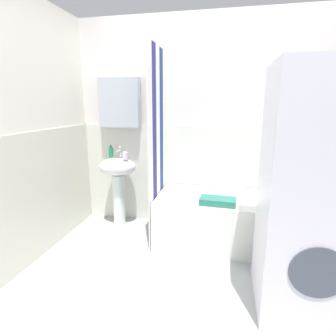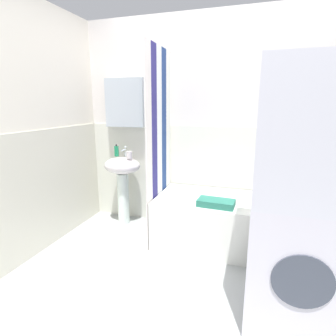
{
  "view_description": "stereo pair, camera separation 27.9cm",
  "coord_description": "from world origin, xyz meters",
  "px_view_note": "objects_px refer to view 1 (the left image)",
  "views": [
    {
      "loc": [
        0.17,
        -1.92,
        1.45
      ],
      "look_at": [
        -0.39,
        0.74,
        0.81
      ],
      "focal_mm": 29.47,
      "sensor_mm": 36.0,
      "label": 1
    },
    {
      "loc": [
        0.44,
        -1.85,
        1.45
      ],
      "look_at": [
        -0.39,
        0.74,
        0.81
      ],
      "focal_mm": 29.47,
      "sensor_mm": 36.0,
      "label": 2
    }
  ],
  "objects_px": {
    "toothbrush_cup": "(125,156)",
    "shampoo_bottle": "(296,185)",
    "conditioner_bottle": "(284,183)",
    "towel_folded": "(218,201)",
    "sink": "(118,177)",
    "bathtub": "(231,220)",
    "lotion_bottle": "(262,183)",
    "soap_dispenser": "(111,152)",
    "washer_dryer_stack": "(310,194)",
    "body_wash_bottle": "(274,184)"
  },
  "relations": [
    {
      "from": "toothbrush_cup",
      "to": "shampoo_bottle",
      "type": "bearing_deg",
      "value": 5.06
    },
    {
      "from": "conditioner_bottle",
      "to": "towel_folded",
      "type": "distance_m",
      "value": 0.88
    },
    {
      "from": "toothbrush_cup",
      "to": "shampoo_bottle",
      "type": "relative_size",
      "value": 0.5
    },
    {
      "from": "sink",
      "to": "towel_folded",
      "type": "height_order",
      "value": "sink"
    },
    {
      "from": "bathtub",
      "to": "sink",
      "type": "bearing_deg",
      "value": 172.26
    },
    {
      "from": "bathtub",
      "to": "lotion_bottle",
      "type": "distance_m",
      "value": 0.56
    },
    {
      "from": "soap_dispenser",
      "to": "toothbrush_cup",
      "type": "xyz_separation_m",
      "value": [
        0.21,
        -0.09,
        -0.02
      ]
    },
    {
      "from": "washer_dryer_stack",
      "to": "conditioner_bottle",
      "type": "bearing_deg",
      "value": 86.77
    },
    {
      "from": "towel_folded",
      "to": "washer_dryer_stack",
      "type": "bearing_deg",
      "value": -45.15
    },
    {
      "from": "shampoo_bottle",
      "to": "conditioner_bottle",
      "type": "bearing_deg",
      "value": -177.66
    },
    {
      "from": "shampoo_bottle",
      "to": "body_wash_bottle",
      "type": "distance_m",
      "value": 0.23
    },
    {
      "from": "conditioner_bottle",
      "to": "shampoo_bottle",
      "type": "bearing_deg",
      "value": 2.34
    },
    {
      "from": "conditioner_bottle",
      "to": "towel_folded",
      "type": "xyz_separation_m",
      "value": [
        -0.69,
        -0.54,
        -0.07
      ]
    },
    {
      "from": "sink",
      "to": "lotion_bottle",
      "type": "height_order",
      "value": "sink"
    },
    {
      "from": "soap_dispenser",
      "to": "conditioner_bottle",
      "type": "bearing_deg",
      "value": 2.18
    },
    {
      "from": "toothbrush_cup",
      "to": "lotion_bottle",
      "type": "distance_m",
      "value": 1.56
    },
    {
      "from": "shampoo_bottle",
      "to": "towel_folded",
      "type": "xyz_separation_m",
      "value": [
        -0.81,
        -0.54,
        -0.05
      ]
    },
    {
      "from": "sink",
      "to": "toothbrush_cup",
      "type": "xyz_separation_m",
      "value": [
        0.11,
        -0.03,
        0.26
      ]
    },
    {
      "from": "bathtub",
      "to": "conditioner_bottle",
      "type": "distance_m",
      "value": 0.72
    },
    {
      "from": "toothbrush_cup",
      "to": "conditioner_bottle",
      "type": "distance_m",
      "value": 1.78
    },
    {
      "from": "body_wash_bottle",
      "to": "lotion_bottle",
      "type": "relative_size",
      "value": 0.92
    },
    {
      "from": "conditioner_bottle",
      "to": "washer_dryer_stack",
      "type": "bearing_deg",
      "value": -93.23
    },
    {
      "from": "sink",
      "to": "washer_dryer_stack",
      "type": "relative_size",
      "value": 0.48
    },
    {
      "from": "washer_dryer_stack",
      "to": "lotion_bottle",
      "type": "bearing_deg",
      "value": 97.8
    },
    {
      "from": "bathtub",
      "to": "body_wash_bottle",
      "type": "relative_size",
      "value": 8.76
    },
    {
      "from": "soap_dispenser",
      "to": "body_wash_bottle",
      "type": "bearing_deg",
      "value": 2.03
    },
    {
      "from": "conditioner_bottle",
      "to": "lotion_bottle",
      "type": "distance_m",
      "value": 0.22
    },
    {
      "from": "body_wash_bottle",
      "to": "washer_dryer_stack",
      "type": "distance_m",
      "value": 1.18
    },
    {
      "from": "bathtub",
      "to": "conditioner_bottle",
      "type": "bearing_deg",
      "value": 29.88
    },
    {
      "from": "towel_folded",
      "to": "shampoo_bottle",
      "type": "bearing_deg",
      "value": 33.69
    },
    {
      "from": "sink",
      "to": "lotion_bottle",
      "type": "relative_size",
      "value": 4.31
    },
    {
      "from": "lotion_bottle",
      "to": "towel_folded",
      "type": "distance_m",
      "value": 0.7
    },
    {
      "from": "shampoo_bottle",
      "to": "conditioner_bottle",
      "type": "relative_size",
      "value": 0.78
    },
    {
      "from": "body_wash_bottle",
      "to": "towel_folded",
      "type": "height_order",
      "value": "body_wash_bottle"
    },
    {
      "from": "lotion_bottle",
      "to": "shampoo_bottle",
      "type": "bearing_deg",
      "value": 2.57
    },
    {
      "from": "soap_dispenser",
      "to": "body_wash_bottle",
      "type": "xyz_separation_m",
      "value": [
        1.87,
        0.07,
        -0.3
      ]
    },
    {
      "from": "sink",
      "to": "body_wash_bottle",
      "type": "distance_m",
      "value": 1.77
    },
    {
      "from": "body_wash_bottle",
      "to": "sink",
      "type": "bearing_deg",
      "value": -175.96
    },
    {
      "from": "toothbrush_cup",
      "to": "shampoo_bottle",
      "type": "distance_m",
      "value": 1.91
    },
    {
      "from": "sink",
      "to": "conditioner_bottle",
      "type": "bearing_deg",
      "value": 4.1
    },
    {
      "from": "sink",
      "to": "washer_dryer_stack",
      "type": "bearing_deg",
      "value": -29.71
    },
    {
      "from": "conditioner_bottle",
      "to": "lotion_bottle",
      "type": "xyz_separation_m",
      "value": [
        -0.22,
        -0.01,
        -0.01
      ]
    },
    {
      "from": "towel_folded",
      "to": "washer_dryer_stack",
      "type": "xyz_separation_m",
      "value": [
        0.62,
        -0.62,
        0.32
      ]
    },
    {
      "from": "bathtub",
      "to": "towel_folded",
      "type": "bearing_deg",
      "value": -122.28
    },
    {
      "from": "bathtub",
      "to": "towel_folded",
      "type": "relative_size",
      "value": 4.51
    },
    {
      "from": "bathtub",
      "to": "body_wash_bottle",
      "type": "bearing_deg",
      "value": 34.32
    },
    {
      "from": "shampoo_bottle",
      "to": "towel_folded",
      "type": "relative_size",
      "value": 0.49
    },
    {
      "from": "bathtub",
      "to": "towel_folded",
      "type": "distance_m",
      "value": 0.39
    },
    {
      "from": "soap_dispenser",
      "to": "conditioner_bottle",
      "type": "height_order",
      "value": "soap_dispenser"
    },
    {
      "from": "lotion_bottle",
      "to": "towel_folded",
      "type": "height_order",
      "value": "lotion_bottle"
    }
  ]
}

